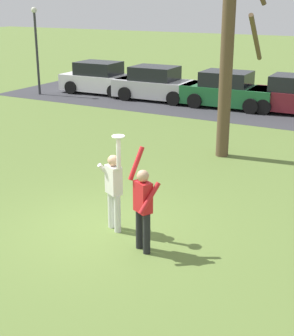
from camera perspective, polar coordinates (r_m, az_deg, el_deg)
ground_plane at (r=10.74m, az=-4.99°, el=-6.87°), size 120.00×120.00×0.00m
person_catcher at (r=10.28m, az=-3.83°, el=-2.07°), size 0.58×0.51×2.08m
person_defender at (r=9.40m, az=-0.47°, el=-4.11°), size 0.64×0.60×2.04m
frisbee_disc at (r=9.75m, az=-3.31°, el=3.64°), size 0.26×0.26×0.02m
parked_car_white at (r=26.10m, az=-5.32°, el=10.10°), size 4.15×2.14×1.59m
parked_car_silver at (r=24.22m, az=1.10°, el=9.50°), size 4.15×2.14×1.59m
parked_car_green at (r=22.81m, az=9.27°, el=8.68°), size 4.15×2.14×1.59m
parking_strip at (r=22.77m, az=13.22°, el=6.56°), size 26.11×6.40×0.01m
bare_tree_tall at (r=15.06m, az=9.38°, el=13.77°), size 1.83×2.02×6.50m
lamppost_by_lot at (r=25.98m, az=-12.55°, el=13.84°), size 0.28×0.28×4.26m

